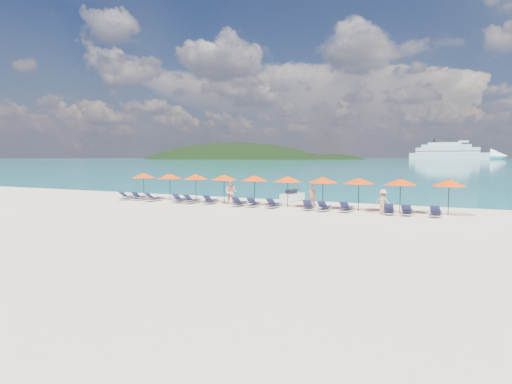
% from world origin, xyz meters
% --- Properties ---
extents(ground, '(1400.00, 1400.00, 0.00)m').
position_xyz_m(ground, '(0.00, 0.00, 0.00)').
color(ground, beige).
extents(sea, '(1600.00, 1300.00, 0.01)m').
position_xyz_m(sea, '(0.00, 660.00, 0.01)').
color(sea, '#1FA9B2').
rests_on(sea, ground).
extents(headland_main, '(374.00, 242.00, 126.50)m').
position_xyz_m(headland_main, '(-300.00, 540.00, -38.00)').
color(headland_main, black).
rests_on(headland_main, ground).
extents(headland_small, '(162.00, 126.00, 85.50)m').
position_xyz_m(headland_small, '(-150.00, 560.00, -35.00)').
color(headland_small, black).
rests_on(headland_small, ground).
extents(cruise_ship, '(118.38, 28.22, 32.64)m').
position_xyz_m(cruise_ship, '(5.88, 602.32, 8.49)').
color(cruise_ship, white).
rests_on(cruise_ship, ground).
extents(jetski, '(1.29, 2.71, 0.93)m').
position_xyz_m(jetski, '(0.26, 9.33, 0.38)').
color(jetski, silver).
rests_on(jetski, ground).
extents(beachgoer_a, '(0.61, 0.41, 1.63)m').
position_xyz_m(beachgoer_a, '(3.29, 5.36, 0.82)').
color(beachgoer_a, tan).
rests_on(beachgoer_a, ground).
extents(beachgoer_b, '(0.98, 0.64, 1.90)m').
position_xyz_m(beachgoer_b, '(-2.99, 4.80, 0.95)').
color(beachgoer_b, tan).
rests_on(beachgoer_b, ground).
extents(beachgoer_c, '(1.10, 0.72, 1.57)m').
position_xyz_m(beachgoer_c, '(8.33, 4.27, 0.79)').
color(beachgoer_c, tan).
rests_on(beachgoer_c, ground).
extents(umbrella_0, '(2.10, 2.10, 2.28)m').
position_xyz_m(umbrella_0, '(-12.10, 5.60, 2.02)').
color(umbrella_0, black).
rests_on(umbrella_0, ground).
extents(umbrella_1, '(2.10, 2.10, 2.28)m').
position_xyz_m(umbrella_1, '(-9.21, 5.48, 2.02)').
color(umbrella_1, black).
rests_on(umbrella_1, ground).
extents(umbrella_2, '(2.10, 2.10, 2.28)m').
position_xyz_m(umbrella_2, '(-6.61, 5.48, 2.02)').
color(umbrella_2, black).
rests_on(umbrella_2, ground).
extents(umbrella_3, '(2.10, 2.10, 2.28)m').
position_xyz_m(umbrella_3, '(-3.99, 5.51, 2.02)').
color(umbrella_3, black).
rests_on(umbrella_3, ground).
extents(umbrella_4, '(2.10, 2.10, 2.28)m').
position_xyz_m(umbrella_4, '(-1.39, 5.62, 2.02)').
color(umbrella_4, black).
rests_on(umbrella_4, ground).
extents(umbrella_5, '(2.10, 2.10, 2.28)m').
position_xyz_m(umbrella_5, '(1.40, 5.43, 2.02)').
color(umbrella_5, black).
rests_on(umbrella_5, ground).
extents(umbrella_6, '(2.10, 2.10, 2.28)m').
position_xyz_m(umbrella_6, '(4.02, 5.48, 2.02)').
color(umbrella_6, black).
rests_on(umbrella_6, ground).
extents(umbrella_7, '(2.10, 2.10, 2.28)m').
position_xyz_m(umbrella_7, '(6.55, 5.39, 2.02)').
color(umbrella_7, black).
rests_on(umbrella_7, ground).
extents(umbrella_8, '(2.10, 2.10, 2.28)m').
position_xyz_m(umbrella_8, '(9.24, 5.34, 2.02)').
color(umbrella_8, black).
rests_on(umbrella_8, ground).
extents(umbrella_9, '(2.10, 2.10, 2.28)m').
position_xyz_m(umbrella_9, '(12.09, 5.54, 2.02)').
color(umbrella_9, black).
rests_on(umbrella_9, ground).
extents(lounger_0, '(0.70, 1.73, 0.66)m').
position_xyz_m(lounger_0, '(-12.56, 4.09, 0.24)').
color(lounger_0, silver).
rests_on(lounger_0, ground).
extents(lounger_1, '(0.78, 1.75, 0.66)m').
position_xyz_m(lounger_1, '(-11.45, 4.29, 0.24)').
color(lounger_1, silver).
rests_on(lounger_1, ground).
extents(lounger_2, '(0.77, 1.75, 0.66)m').
position_xyz_m(lounger_2, '(-9.84, 4.11, 0.24)').
color(lounger_2, silver).
rests_on(lounger_2, ground).
extents(lounger_3, '(0.72, 1.74, 0.66)m').
position_xyz_m(lounger_3, '(-7.21, 4.14, 0.24)').
color(lounger_3, silver).
rests_on(lounger_3, ground).
extents(lounger_4, '(0.74, 1.74, 0.66)m').
position_xyz_m(lounger_4, '(-6.09, 4.14, 0.24)').
color(lounger_4, silver).
rests_on(lounger_4, ground).
extents(lounger_5, '(0.77, 1.75, 0.66)m').
position_xyz_m(lounger_5, '(-4.59, 4.42, 0.24)').
color(lounger_5, silver).
rests_on(lounger_5, ground).
extents(lounger_6, '(0.70, 1.73, 0.66)m').
position_xyz_m(lounger_6, '(-1.91, 4.12, 0.24)').
color(lounger_6, silver).
rests_on(lounger_6, ground).
extents(lounger_7, '(0.78, 1.75, 0.66)m').
position_xyz_m(lounger_7, '(-0.76, 4.18, 0.24)').
color(lounger_7, silver).
rests_on(lounger_7, ground).
extents(lounger_8, '(0.64, 1.71, 0.66)m').
position_xyz_m(lounger_8, '(0.82, 4.20, 0.24)').
color(lounger_8, silver).
rests_on(lounger_8, ground).
extents(lounger_9, '(0.77, 1.75, 0.66)m').
position_xyz_m(lounger_9, '(3.47, 4.14, 0.24)').
color(lounger_9, silver).
rests_on(lounger_9, ground).
extents(lounger_10, '(0.65, 1.71, 0.66)m').
position_xyz_m(lounger_10, '(4.57, 4.07, 0.24)').
color(lounger_10, silver).
rests_on(lounger_10, ground).
extents(lounger_11, '(0.74, 1.74, 0.66)m').
position_xyz_m(lounger_11, '(6.03, 4.28, 0.24)').
color(lounger_11, silver).
rests_on(lounger_11, ground).
extents(lounger_12, '(0.79, 1.75, 0.66)m').
position_xyz_m(lounger_12, '(8.72, 4.26, 0.24)').
color(lounger_12, silver).
rests_on(lounger_12, ground).
extents(lounger_13, '(0.63, 1.70, 0.66)m').
position_xyz_m(lounger_13, '(9.81, 4.29, 0.24)').
color(lounger_13, silver).
rests_on(lounger_13, ground).
extents(lounger_14, '(0.69, 1.73, 0.66)m').
position_xyz_m(lounger_14, '(11.45, 4.36, 0.24)').
color(lounger_14, silver).
rests_on(lounger_14, ground).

